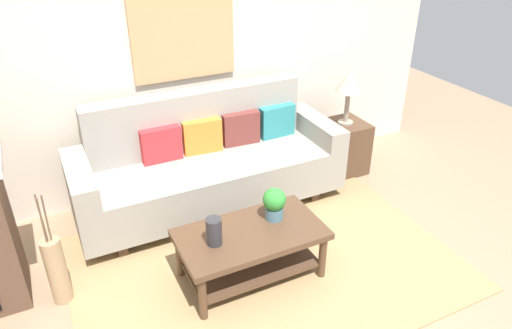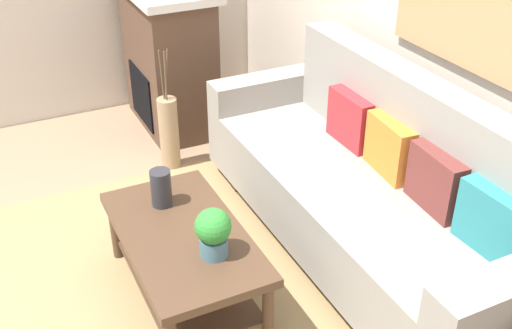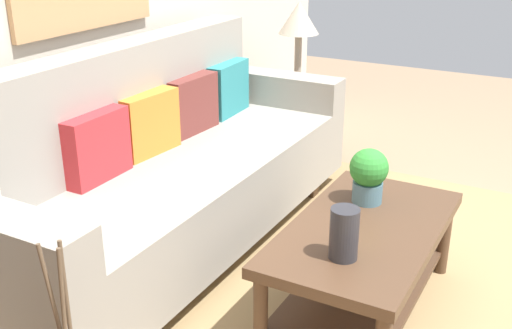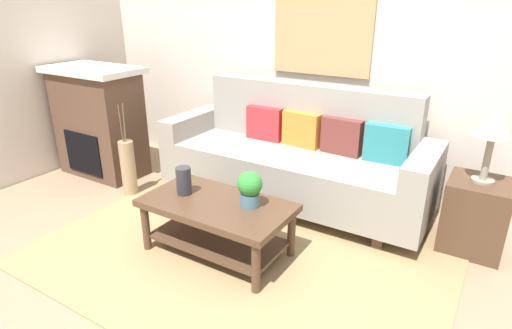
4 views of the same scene
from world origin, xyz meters
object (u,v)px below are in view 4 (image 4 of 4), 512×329
(couch, at_px, (295,158))
(throw_pillow_teal, at_px, (387,144))
(side_table, at_px, (475,215))
(coffee_table, at_px, (217,216))
(fireplace, at_px, (99,121))
(table_lamp, at_px, (495,124))
(potted_plant_tabletop, at_px, (250,188))
(throw_pillow_crimson, at_px, (265,123))
(floor_vase, at_px, (128,168))
(throw_pillow_orange, at_px, (302,129))
(throw_pillow_maroon, at_px, (342,136))
(framed_painting, at_px, (322,29))
(tabletop_vase, at_px, (184,181))

(couch, bearing_deg, throw_pillow_teal, 8.98)
(side_table, bearing_deg, couch, 179.73)
(coffee_table, relative_size, fireplace, 0.95)
(table_lamp, bearing_deg, potted_plant_tabletop, -143.82)
(throw_pillow_crimson, height_order, floor_vase, throw_pillow_crimson)
(throw_pillow_crimson, distance_m, throw_pillow_orange, 0.39)
(potted_plant_tabletop, distance_m, table_lamp, 1.76)
(fireplace, xyz_separation_m, floor_vase, (0.66, -0.25, -0.31))
(throw_pillow_maroon, distance_m, floor_vase, 2.05)
(throw_pillow_crimson, distance_m, framed_painting, 1.01)
(throw_pillow_teal, xyz_separation_m, fireplace, (-2.89, -0.58, -0.09))
(potted_plant_tabletop, distance_m, framed_painting, 1.78)
(throw_pillow_teal, bearing_deg, coffee_table, -125.52)
(throw_pillow_crimson, distance_m, coffee_table, 1.31)
(tabletop_vase, bearing_deg, potted_plant_tabletop, 9.37)
(tabletop_vase, bearing_deg, side_table, 29.84)
(couch, distance_m, table_lamp, 1.63)
(table_lamp, bearing_deg, framed_painting, 162.88)
(side_table, distance_m, floor_vase, 3.06)
(throw_pillow_orange, bearing_deg, fireplace, -164.50)
(throw_pillow_crimson, height_order, fireplace, fireplace)
(throw_pillow_orange, relative_size, tabletop_vase, 1.70)
(potted_plant_tabletop, bearing_deg, throw_pillow_maroon, 78.18)
(couch, xyz_separation_m, throw_pillow_teal, (0.79, 0.12, 0.25))
(side_table, distance_m, fireplace, 3.68)
(potted_plant_tabletop, bearing_deg, framed_painting, 95.95)
(throw_pillow_teal, bearing_deg, framed_painting, 156.54)
(coffee_table, bearing_deg, couch, 85.63)
(coffee_table, distance_m, side_table, 1.95)
(throw_pillow_orange, height_order, framed_painting, framed_painting)
(couch, distance_m, potted_plant_tabletop, 1.04)
(throw_pillow_crimson, bearing_deg, table_lamp, -3.90)
(tabletop_vase, xyz_separation_m, fireplace, (-1.72, 0.65, 0.05))
(throw_pillow_teal, distance_m, tabletop_vase, 1.70)
(throw_pillow_orange, distance_m, tabletop_vase, 1.29)
(throw_pillow_orange, height_order, potted_plant_tabletop, throw_pillow_orange)
(floor_vase, bearing_deg, coffee_table, -15.80)
(coffee_table, distance_m, table_lamp, 2.06)
(fireplace, relative_size, floor_vase, 2.12)
(tabletop_vase, distance_m, potted_plant_tabletop, 0.54)
(throw_pillow_orange, xyz_separation_m, fireplace, (-2.10, -0.58, -0.09))
(couch, distance_m, side_table, 1.54)
(potted_plant_tabletop, bearing_deg, couch, 98.64)
(coffee_table, distance_m, floor_vase, 1.41)
(throw_pillow_crimson, height_order, table_lamp, table_lamp)
(fireplace, distance_m, floor_vase, 0.77)
(potted_plant_tabletop, bearing_deg, coffee_table, -161.99)
(throw_pillow_orange, bearing_deg, tabletop_vase, -107.08)
(couch, distance_m, throw_pillow_teal, 0.83)
(couch, bearing_deg, tabletop_vase, -108.87)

